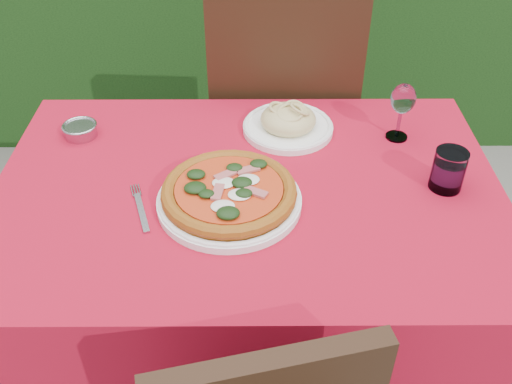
{
  "coord_description": "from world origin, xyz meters",
  "views": [
    {
      "loc": [
        0.01,
        -1.11,
        1.62
      ],
      "look_at": [
        0.02,
        -0.05,
        0.77
      ],
      "focal_mm": 40.0,
      "sensor_mm": 36.0,
      "label": 1
    }
  ],
  "objects_px": {
    "wine_glass": "(403,101)",
    "fork": "(142,212)",
    "pizza_plate": "(229,194)",
    "pasta_plate": "(288,123)",
    "water_glass": "(448,172)",
    "steel_ramekin": "(80,131)",
    "chair_far": "(283,112)"
  },
  "relations": [
    {
      "from": "wine_glass",
      "to": "fork",
      "type": "distance_m",
      "value": 0.74
    },
    {
      "from": "pizza_plate",
      "to": "wine_glass",
      "type": "relative_size",
      "value": 2.23
    },
    {
      "from": "pasta_plate",
      "to": "water_glass",
      "type": "height_order",
      "value": "water_glass"
    },
    {
      "from": "pizza_plate",
      "to": "wine_glass",
      "type": "bearing_deg",
      "value": 32.23
    },
    {
      "from": "wine_glass",
      "to": "fork",
      "type": "height_order",
      "value": "wine_glass"
    },
    {
      "from": "steel_ramekin",
      "to": "chair_far",
      "type": "bearing_deg",
      "value": 32.64
    },
    {
      "from": "chair_far",
      "to": "steel_ramekin",
      "type": "distance_m",
      "value": 0.71
    },
    {
      "from": "fork",
      "to": "steel_ramekin",
      "type": "distance_m",
      "value": 0.4
    },
    {
      "from": "pasta_plate",
      "to": "steel_ramekin",
      "type": "relative_size",
      "value": 2.88
    },
    {
      "from": "fork",
      "to": "steel_ramekin",
      "type": "bearing_deg",
      "value": 105.5
    },
    {
      "from": "steel_ramekin",
      "to": "wine_glass",
      "type": "bearing_deg",
      "value": -0.81
    },
    {
      "from": "water_glass",
      "to": "steel_ramekin",
      "type": "bearing_deg",
      "value": 166.08
    },
    {
      "from": "chair_far",
      "to": "fork",
      "type": "relative_size",
      "value": 5.4
    },
    {
      "from": "pasta_plate",
      "to": "wine_glass",
      "type": "bearing_deg",
      "value": -7.0
    },
    {
      "from": "chair_far",
      "to": "steel_ramekin",
      "type": "relative_size",
      "value": 11.95
    },
    {
      "from": "chair_far",
      "to": "pizza_plate",
      "type": "height_order",
      "value": "chair_far"
    },
    {
      "from": "chair_far",
      "to": "water_glass",
      "type": "height_order",
      "value": "chair_far"
    },
    {
      "from": "pasta_plate",
      "to": "water_glass",
      "type": "distance_m",
      "value": 0.46
    },
    {
      "from": "chair_far",
      "to": "steel_ramekin",
      "type": "bearing_deg",
      "value": 34.9
    },
    {
      "from": "wine_glass",
      "to": "fork",
      "type": "bearing_deg",
      "value": -154.09
    },
    {
      "from": "wine_glass",
      "to": "steel_ramekin",
      "type": "height_order",
      "value": "wine_glass"
    },
    {
      "from": "chair_far",
      "to": "pizza_plate",
      "type": "bearing_deg",
      "value": 78.84
    },
    {
      "from": "chair_far",
      "to": "fork",
      "type": "height_order",
      "value": "chair_far"
    },
    {
      "from": "pizza_plate",
      "to": "fork",
      "type": "xyz_separation_m",
      "value": [
        -0.2,
        -0.03,
        -0.03
      ]
    },
    {
      "from": "chair_far",
      "to": "wine_glass",
      "type": "height_order",
      "value": "chair_far"
    },
    {
      "from": "water_glass",
      "to": "wine_glass",
      "type": "bearing_deg",
      "value": 108.42
    },
    {
      "from": "chair_far",
      "to": "steel_ramekin",
      "type": "xyz_separation_m",
      "value": [
        -0.58,
        -0.37,
        0.16
      ]
    },
    {
      "from": "steel_ramekin",
      "to": "water_glass",
      "type": "bearing_deg",
      "value": -13.92
    },
    {
      "from": "fork",
      "to": "pasta_plate",
      "type": "bearing_deg",
      "value": 27.04
    },
    {
      "from": "pasta_plate",
      "to": "steel_ramekin",
      "type": "xyz_separation_m",
      "value": [
        -0.58,
        -0.02,
        -0.01
      ]
    },
    {
      "from": "pizza_plate",
      "to": "water_glass",
      "type": "distance_m",
      "value": 0.53
    },
    {
      "from": "chair_far",
      "to": "fork",
      "type": "xyz_separation_m",
      "value": [
        -0.36,
        -0.7,
        0.15
      ]
    }
  ]
}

